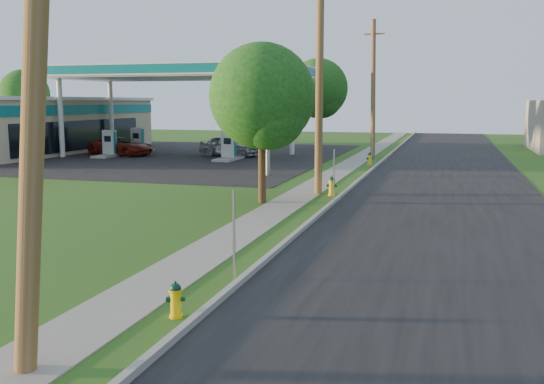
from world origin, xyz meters
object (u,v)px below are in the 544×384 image
object	(u,v)px
car_red	(121,146)
price_pylon	(268,71)
tree_verge	(264,100)
hydrant_mid	(332,186)
utility_pole_far	(373,88)
fuel_pump_nw	(110,147)
tree_back	(25,96)
utility_pole_near	(35,32)
fuel_pump_sw	(138,143)
tree_lot	(319,91)
fuel_pump_se	(248,145)
car_silver	(230,146)
hydrant_near	(176,300)
hydrant_far	(370,159)
fuel_pump_ne	(229,150)
utility_pole_mid	(320,76)

from	to	relation	value
car_red	price_pylon	bearing A→B (deg)	-111.86
tree_verge	hydrant_mid	xyz separation A→B (m)	(2.17, 2.58, -3.53)
utility_pole_far	price_pylon	xyz separation A→B (m)	(-3.90, -12.50, 0.63)
fuel_pump_nw	car_red	world-z (taller)	fuel_pump_nw
car_red	utility_pole_far	bearing A→B (deg)	-67.43
utility_pole_far	tree_back	bearing A→B (deg)	172.70
utility_pole_near	tree_back	size ratio (longest dim) A/B	1.39
fuel_pump_sw	tree_lot	xyz separation A→B (m)	(12.66, 7.57, 4.06)
fuel_pump_se	tree_back	bearing A→B (deg)	167.55
car_silver	fuel_pump_se	bearing A→B (deg)	-25.82
hydrant_near	hydrant_far	xyz separation A→B (m)	(-0.04, 27.68, 0.07)
fuel_pump_ne	tree_lot	bearing A→B (deg)	72.44
fuel_pump_se	hydrant_mid	xyz separation A→B (m)	(9.54, -17.30, -0.31)
tree_back	hydrant_mid	world-z (taller)	tree_back
hydrant_near	car_red	bearing A→B (deg)	121.86
fuel_pump_sw	tree_back	bearing A→B (deg)	160.11
utility_pole_mid	hydrant_far	bearing A→B (deg)	87.22
utility_pole_near	hydrant_far	distance (m)	30.66
car_red	car_silver	size ratio (longest dim) A/B	1.10
hydrant_near	utility_pole_near	bearing A→B (deg)	-103.62
utility_pole_far	hydrant_mid	xyz separation A→B (m)	(0.64, -18.30, -4.39)
hydrant_far	hydrant_near	bearing A→B (deg)	-89.91
fuel_pump_sw	hydrant_far	size ratio (longest dim) A/B	3.85
utility_pole_near	tree_verge	xyz separation A→B (m)	(-1.53, 15.12, -0.86)
utility_pole_mid	hydrant_mid	bearing A→B (deg)	-25.07
fuel_pump_ne	tree_lot	distance (m)	12.80
utility_pole_mid	tree_verge	xyz separation A→B (m)	(-1.53, -2.88, -1.01)
fuel_pump_se	hydrant_far	xyz separation A→B (m)	(9.50, -4.66, -0.32)
utility_pole_far	hydrant_far	xyz separation A→B (m)	(0.60, -5.66, -4.40)
tree_back	fuel_pump_sw	bearing A→B (deg)	-19.89
price_pylon	hydrant_mid	size ratio (longest dim) A/B	8.17
fuel_pump_sw	car_red	xyz separation A→B (m)	(0.23, -2.87, -0.04)
price_pylon	tree_verge	world-z (taller)	price_pylon
hydrant_far	car_red	bearing A→B (deg)	174.39
utility_pole_far	tree_verge	distance (m)	20.95
price_pylon	tree_lot	world-z (taller)	tree_lot
fuel_pump_se	hydrant_near	xyz separation A→B (m)	(9.54, -32.34, -0.39)
utility_pole_mid	tree_lot	bearing A→B (deg)	102.04
fuel_pump_ne	car_red	bearing A→B (deg)	172.64
utility_pole_far	car_silver	size ratio (longest dim) A/B	2.14
hydrant_mid	hydrant_far	xyz separation A→B (m)	(-0.04, 12.64, -0.00)
tree_back	car_red	distance (m)	16.82
utility_pole_near	tree_lot	bearing A→B (deg)	97.02
tree_back	fuel_pump_ne	bearing A→B (deg)	-21.50
fuel_pump_ne	tree_back	distance (m)	25.10
utility_pole_mid	hydrant_mid	size ratio (longest dim) A/B	11.69
price_pylon	car_red	size ratio (longest dim) A/B	1.40
tree_back	fuel_pump_nw	bearing A→B (deg)	-32.84
fuel_pump_sw	tree_verge	distance (m)	25.95
tree_verge	hydrant_mid	distance (m)	4.88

